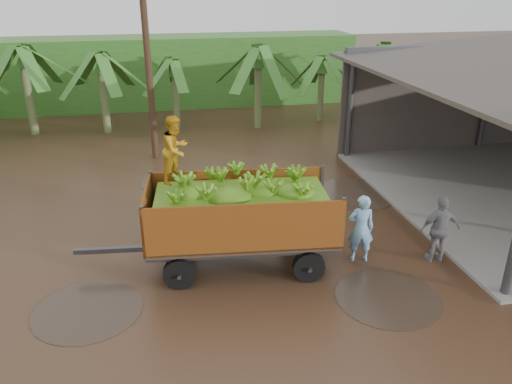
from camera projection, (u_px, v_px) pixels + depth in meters
ground at (236, 239)px, 13.20m from camera, size 100.00×100.00×0.00m
hedge_north at (149, 72)px, 26.53m from camera, size 22.00×3.00×3.60m
banana_trailer at (240, 213)px, 11.58m from camera, size 6.16×2.55×3.58m
man_blue at (361, 228)px, 11.90m from camera, size 0.69×0.52×1.72m
man_grey at (440, 229)px, 11.88m from camera, size 1.01×0.46×1.70m
utility_pole at (146, 40)px, 17.53m from camera, size 1.20×0.24×8.64m
banana_plants at (20, 124)px, 16.71m from camera, size 24.23×21.08×4.41m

